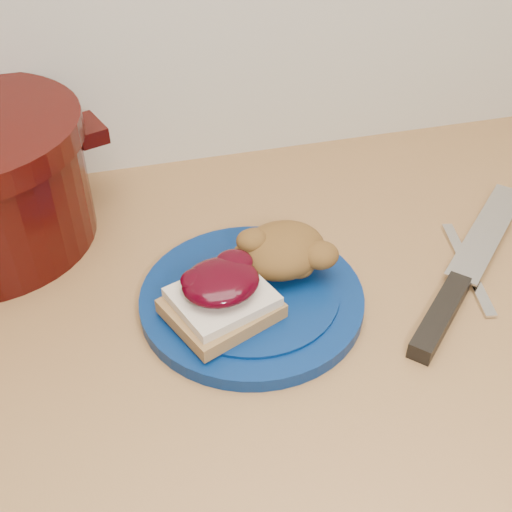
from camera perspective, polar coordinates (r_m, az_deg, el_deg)
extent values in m
cube|color=beige|center=(1.09, 1.66, -21.51)|extent=(4.00, 0.60, 0.86)
cylinder|color=#062054|center=(0.69, -0.38, -3.84)|extent=(0.30, 0.30, 0.02)
cube|color=olive|center=(0.65, -3.11, -4.68)|extent=(0.13, 0.12, 0.02)
cube|color=beige|center=(0.65, -3.02, -3.65)|extent=(0.12, 0.11, 0.01)
ellipsoid|color=black|center=(0.64, -3.16, -2.30)|extent=(0.10, 0.09, 0.02)
ellipsoid|color=brown|center=(0.70, 2.35, 0.54)|extent=(0.12, 0.11, 0.05)
cube|color=black|center=(0.70, 16.07, -5.14)|extent=(0.11, 0.11, 0.02)
cube|color=silver|center=(0.83, 19.91, 2.16)|extent=(0.18, 0.17, 0.00)
cube|color=silver|center=(0.78, 18.27, -0.91)|extent=(0.04, 0.16, 0.00)
cube|color=black|center=(0.82, -14.80, 10.78)|extent=(0.05, 0.07, 0.02)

